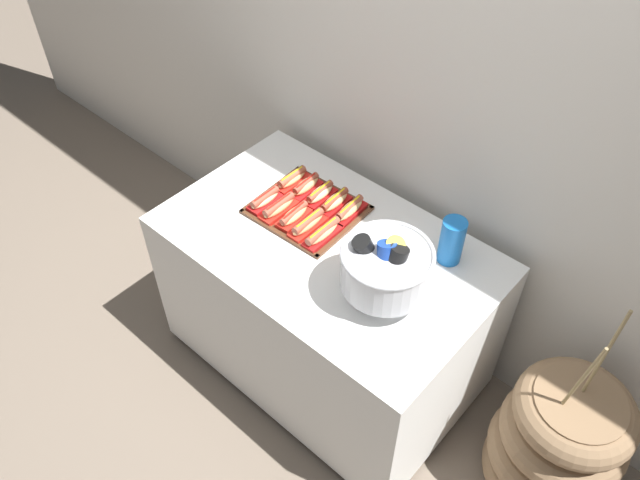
{
  "coord_description": "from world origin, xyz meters",
  "views": [
    {
      "loc": [
        1.1,
        -1.27,
        2.51
      ],
      "look_at": [
        -0.0,
        -0.04,
        0.82
      ],
      "focal_mm": 35.53,
      "sensor_mm": 36.0,
      "label": 1
    }
  ],
  "objects_px": {
    "floor_vase": "(558,443)",
    "cup_stack": "(452,241)",
    "hot_dog_2": "(293,216)",
    "hot_dog_8": "(335,202)",
    "hot_dog_3": "(308,224)",
    "hot_dog_7": "(320,194)",
    "buffet_table": "(326,304)",
    "hot_dog_0": "(265,200)",
    "hot_dog_9": "(350,210)",
    "hot_dog_5": "(292,179)",
    "hot_dog_1": "(279,207)",
    "hot_dog_6": "(306,186)",
    "punch_bowl": "(386,267)",
    "serving_tray": "(307,210)",
    "hot_dog_4": "(323,233)"
  },
  "relations": [
    {
      "from": "floor_vase",
      "to": "cup_stack",
      "type": "height_order",
      "value": "floor_vase"
    },
    {
      "from": "hot_dog_2",
      "to": "cup_stack",
      "type": "height_order",
      "value": "cup_stack"
    },
    {
      "from": "hot_dog_8",
      "to": "floor_vase",
      "type": "bearing_deg",
      "value": -0.38
    },
    {
      "from": "hot_dog_3",
      "to": "hot_dog_7",
      "type": "bearing_deg",
      "value": 116.86
    },
    {
      "from": "hot_dog_7",
      "to": "buffet_table",
      "type": "bearing_deg",
      "value": -42.06
    },
    {
      "from": "hot_dog_0",
      "to": "hot_dog_8",
      "type": "bearing_deg",
      "value": 38.67
    },
    {
      "from": "hot_dog_2",
      "to": "hot_dog_9",
      "type": "distance_m",
      "value": 0.22
    },
    {
      "from": "hot_dog_9",
      "to": "floor_vase",
      "type": "bearing_deg",
      "value": -0.58
    },
    {
      "from": "hot_dog_0",
      "to": "hot_dog_7",
      "type": "height_order",
      "value": "same"
    },
    {
      "from": "hot_dog_5",
      "to": "hot_dog_8",
      "type": "xyz_separation_m",
      "value": [
        0.22,
        0.01,
        0.0
      ]
    },
    {
      "from": "floor_vase",
      "to": "hot_dog_0",
      "type": "distance_m",
      "value": 1.46
    },
    {
      "from": "hot_dog_1",
      "to": "hot_dog_7",
      "type": "bearing_deg",
      "value": 67.97
    },
    {
      "from": "hot_dog_3",
      "to": "cup_stack",
      "type": "relative_size",
      "value": 0.95
    },
    {
      "from": "hot_dog_3",
      "to": "cup_stack",
      "type": "bearing_deg",
      "value": 25.8
    },
    {
      "from": "hot_dog_3",
      "to": "hot_dog_2",
      "type": "bearing_deg",
      "value": -177.59
    },
    {
      "from": "hot_dog_6",
      "to": "hot_dog_7",
      "type": "bearing_deg",
      "value": 2.41
    },
    {
      "from": "hot_dog_3",
      "to": "punch_bowl",
      "type": "height_order",
      "value": "punch_bowl"
    },
    {
      "from": "hot_dog_3",
      "to": "hot_dog_9",
      "type": "distance_m",
      "value": 0.18
    },
    {
      "from": "hot_dog_7",
      "to": "hot_dog_9",
      "type": "bearing_deg",
      "value": 2.41
    },
    {
      "from": "buffet_table",
      "to": "hot_dog_0",
      "type": "bearing_deg",
      "value": -178.13
    },
    {
      "from": "hot_dog_5",
      "to": "cup_stack",
      "type": "distance_m",
      "value": 0.73
    },
    {
      "from": "serving_tray",
      "to": "punch_bowl",
      "type": "height_order",
      "value": "punch_bowl"
    },
    {
      "from": "cup_stack",
      "to": "punch_bowl",
      "type": "bearing_deg",
      "value": -103.43
    },
    {
      "from": "buffet_table",
      "to": "hot_dog_1",
      "type": "height_order",
      "value": "hot_dog_1"
    },
    {
      "from": "hot_dog_4",
      "to": "hot_dog_9",
      "type": "bearing_deg",
      "value": 92.41
    },
    {
      "from": "hot_dog_4",
      "to": "hot_dog_9",
      "type": "distance_m",
      "value": 0.17
    },
    {
      "from": "buffet_table",
      "to": "hot_dog_4",
      "type": "height_order",
      "value": "hot_dog_4"
    },
    {
      "from": "serving_tray",
      "to": "hot_dog_8",
      "type": "height_order",
      "value": "hot_dog_8"
    },
    {
      "from": "hot_dog_9",
      "to": "punch_bowl",
      "type": "height_order",
      "value": "punch_bowl"
    },
    {
      "from": "hot_dog_3",
      "to": "buffet_table",
      "type": "bearing_deg",
      "value": 0.61
    },
    {
      "from": "floor_vase",
      "to": "hot_dog_4",
      "type": "height_order",
      "value": "floor_vase"
    },
    {
      "from": "hot_dog_0",
      "to": "hot_dog_6",
      "type": "distance_m",
      "value": 0.18
    },
    {
      "from": "floor_vase",
      "to": "hot_dog_1",
      "type": "distance_m",
      "value": 1.39
    },
    {
      "from": "hot_dog_3",
      "to": "hot_dog_9",
      "type": "relative_size",
      "value": 1.02
    },
    {
      "from": "hot_dog_7",
      "to": "hot_dog_8",
      "type": "height_order",
      "value": "same"
    },
    {
      "from": "hot_dog_6",
      "to": "hot_dog_0",
      "type": "bearing_deg",
      "value": -112.03
    },
    {
      "from": "floor_vase",
      "to": "hot_dog_9",
      "type": "relative_size",
      "value": 5.74
    },
    {
      "from": "hot_dog_0",
      "to": "punch_bowl",
      "type": "height_order",
      "value": "punch_bowl"
    },
    {
      "from": "hot_dog_4",
      "to": "hot_dog_6",
      "type": "xyz_separation_m",
      "value": [
        -0.23,
        0.16,
        0.0
      ]
    },
    {
      "from": "hot_dog_8",
      "to": "cup_stack",
      "type": "bearing_deg",
      "value": 8.21
    },
    {
      "from": "hot_dog_3",
      "to": "hot_dog_5",
      "type": "distance_m",
      "value": 0.28
    },
    {
      "from": "hot_dog_2",
      "to": "punch_bowl",
      "type": "distance_m",
      "value": 0.51
    },
    {
      "from": "cup_stack",
      "to": "serving_tray",
      "type": "bearing_deg",
      "value": -164.52
    },
    {
      "from": "serving_tray",
      "to": "punch_bowl",
      "type": "bearing_deg",
      "value": -16.32
    },
    {
      "from": "hot_dog_7",
      "to": "hot_dog_5",
      "type": "bearing_deg",
      "value": -177.59
    },
    {
      "from": "serving_tray",
      "to": "hot_dog_7",
      "type": "xyz_separation_m",
      "value": [
        -0.0,
        0.08,
        0.03
      ]
    },
    {
      "from": "hot_dog_2",
      "to": "hot_dog_6",
      "type": "distance_m",
      "value": 0.18
    },
    {
      "from": "floor_vase",
      "to": "serving_tray",
      "type": "xyz_separation_m",
      "value": [
        -1.2,
        -0.08,
        0.51
      ]
    },
    {
      "from": "hot_dog_4",
      "to": "buffet_table",
      "type": "bearing_deg",
      "value": -5.72
    },
    {
      "from": "hot_dog_0",
      "to": "hot_dog_6",
      "type": "xyz_separation_m",
      "value": [
        0.07,
        0.17,
        0.0
      ]
    }
  ]
}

